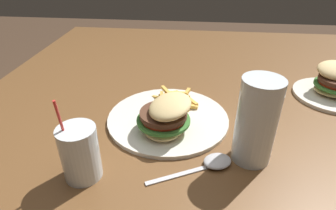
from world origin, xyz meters
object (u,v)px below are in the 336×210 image
(juice_glass, at_px, (80,155))
(spoon, at_px, (216,162))
(meal_plate_far, at_px, (335,85))
(meal_plate_near, at_px, (167,116))
(beer_glass, at_px, (256,123))

(juice_glass, distance_m, spoon, 0.27)
(spoon, relative_size, meal_plate_far, 0.82)
(spoon, bearing_deg, meal_plate_far, 16.68)
(meal_plate_near, relative_size, spoon, 1.70)
(beer_glass, xyz_separation_m, juice_glass, (0.09, -0.34, -0.04))
(juice_glass, bearing_deg, meal_plate_far, 122.38)
(meal_plate_near, relative_size, meal_plate_far, 1.39)
(juice_glass, height_order, spoon, juice_glass)
(juice_glass, bearing_deg, spoon, 101.84)
(meal_plate_near, distance_m, juice_glass, 0.24)
(beer_glass, bearing_deg, meal_plate_far, 137.08)
(beer_glass, relative_size, meal_plate_far, 0.83)
(juice_glass, distance_m, meal_plate_far, 0.74)
(juice_glass, bearing_deg, meal_plate_near, 141.82)
(juice_glass, bearing_deg, beer_glass, 104.72)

